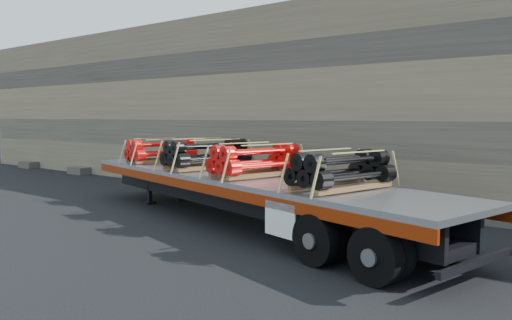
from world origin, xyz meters
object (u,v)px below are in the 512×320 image
Objects in this scene: trailer at (241,199)px; bundle_rear at (342,171)px; bundle_front at (161,151)px; bundle_midrear at (256,161)px; bundle_midfront at (207,155)px.

trailer is 3.83m from bundle_rear.
bundle_midrear is at bearing 0.00° from bundle_front.
bundle_rear is (3.56, -0.90, 1.09)m from trailer.
bundle_front is at bearing 180.00° from trailer.
bundle_midfront reaches higher than bundle_front.
bundle_midrear is (0.66, -0.17, 1.10)m from trailer.
bundle_midrear reaches higher than bundle_rear.
bundle_front is at bearing 180.00° from bundle_rear.
bundle_midrear is (5.15, -1.30, 0.03)m from bundle_front.
bundle_midfront is 2.40m from bundle_midrear.
bundle_midrear reaches higher than bundle_front.
bundle_midrear is at bearing 180.00° from bundle_rear.
bundle_midfront reaches higher than bundle_midrear.
bundle_front is at bearing 180.00° from bundle_midfront.
bundle_front is 0.90× the size of bundle_midfront.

